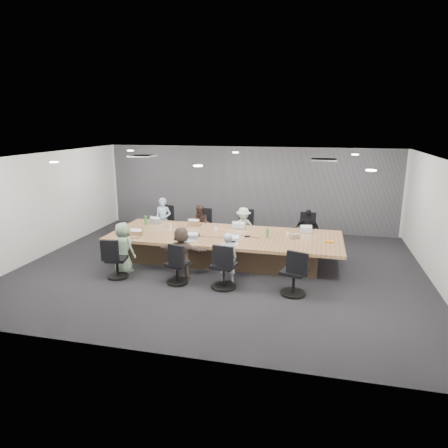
% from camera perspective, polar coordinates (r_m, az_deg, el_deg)
% --- Properties ---
extents(floor, '(10.00, 8.00, 0.00)m').
position_cam_1_polar(floor, '(10.21, -0.52, -6.26)').
color(floor, black).
rests_on(floor, ground).
extents(ceiling, '(10.00, 8.00, 0.00)m').
position_cam_1_polar(ceiling, '(9.59, -0.56, 9.59)').
color(ceiling, white).
rests_on(ceiling, wall_back).
extents(wall_back, '(10.00, 0.00, 2.80)m').
position_cam_1_polar(wall_back, '(13.65, 3.52, 5.08)').
color(wall_back, silver).
rests_on(wall_back, ground).
extents(wall_front, '(10.00, 0.00, 2.80)m').
position_cam_1_polar(wall_front, '(6.16, -9.59, -6.75)').
color(wall_front, silver).
rests_on(wall_front, ground).
extents(wall_left, '(0.00, 8.00, 2.80)m').
position_cam_1_polar(wall_left, '(12.01, -24.40, 2.53)').
color(wall_left, silver).
rests_on(wall_left, ground).
extents(wall_right, '(0.00, 8.00, 2.80)m').
position_cam_1_polar(wall_right, '(9.91, 28.79, -0.26)').
color(wall_right, silver).
rests_on(wall_right, ground).
extents(curtain, '(9.80, 0.04, 2.80)m').
position_cam_1_polar(curtain, '(13.57, 3.46, 5.03)').
color(curtain, '#54535A').
rests_on(curtain, ground).
extents(conference_table, '(6.00, 2.20, 0.74)m').
position_cam_1_polar(conference_table, '(10.54, 0.13, -3.29)').
color(conference_table, '#463324').
rests_on(conference_table, ground).
extents(chair_0, '(0.75, 0.75, 0.87)m').
position_cam_1_polar(chair_0, '(12.75, -8.04, -0.13)').
color(chair_0, black).
rests_on(chair_0, ground).
extents(chair_1, '(0.61, 0.61, 0.80)m').
position_cam_1_polar(chair_1, '(12.38, -2.82, -0.63)').
color(chair_1, black).
rests_on(chair_1, ground).
extents(chair_2, '(0.61, 0.61, 0.85)m').
position_cam_1_polar(chair_2, '(12.08, 3.09, -0.87)').
color(chair_2, black).
rests_on(chair_2, ground).
extents(chair_3, '(0.58, 0.58, 0.85)m').
position_cam_1_polar(chair_3, '(11.91, 11.81, -1.40)').
color(chair_3, black).
rests_on(chair_3, ground).
extents(chair_4, '(0.60, 0.60, 0.77)m').
position_cam_1_polar(chair_4, '(9.80, -15.05, -5.28)').
color(chair_4, black).
rests_on(chair_4, ground).
extents(chair_5, '(0.66, 0.66, 0.77)m').
position_cam_1_polar(chair_5, '(9.20, -6.73, -6.16)').
color(chair_5, black).
rests_on(chair_5, ground).
extents(chair_6, '(0.67, 0.67, 0.88)m').
position_cam_1_polar(chair_6, '(8.88, -0.03, -6.46)').
color(chair_6, black).
rests_on(chair_6, ground).
extents(chair_7, '(0.73, 0.73, 0.86)m').
position_cam_1_polar(chair_7, '(8.68, 9.94, -7.27)').
color(chair_7, black).
rests_on(chair_7, ground).
extents(person_0, '(0.51, 0.35, 1.36)m').
position_cam_1_polar(person_0, '(12.38, -8.67, 0.57)').
color(person_0, '#9BB8D6').
rests_on(person_0, ground).
extents(laptop_0, '(0.37, 0.29, 0.02)m').
position_cam_1_polar(laptop_0, '(11.87, -9.67, 0.27)').
color(laptop_0, '#B2B2B7').
rests_on(laptop_0, conference_table).
extents(person_1, '(0.59, 0.46, 1.20)m').
position_cam_1_polar(person_1, '(12.00, -3.30, -0.12)').
color(person_1, '#342520').
rests_on(person_1, ground).
extents(laptop_1, '(0.34, 0.24, 0.02)m').
position_cam_1_polar(laptop_1, '(11.46, -4.09, -0.07)').
color(laptop_1, '#8C6647').
rests_on(laptop_1, conference_table).
extents(person_2, '(0.83, 0.55, 1.19)m').
position_cam_1_polar(person_2, '(11.71, 2.79, -0.51)').
color(person_2, '#AABBAE').
rests_on(person_2, ground).
extents(laptop_2, '(0.36, 0.26, 0.02)m').
position_cam_1_polar(laptop_2, '(11.15, 2.27, -0.45)').
color(laptop_2, '#B2B2B7').
rests_on(laptop_2, conference_table).
extents(person_3, '(0.77, 0.44, 1.23)m').
position_cam_1_polar(person_3, '(11.52, 11.80, -0.94)').
color(person_3, black).
rests_on(person_3, ground).
extents(laptop_3, '(0.33, 0.24, 0.02)m').
position_cam_1_polar(laptop_3, '(10.96, 11.74, -1.01)').
color(laptop_3, '#B2B2B7').
rests_on(laptop_3, conference_table).
extents(person_4, '(0.70, 0.55, 1.26)m').
position_cam_1_polar(person_4, '(10.01, -14.20, -3.31)').
color(person_4, gray).
rests_on(person_4, ground).
extents(laptop_4, '(0.36, 0.27, 0.02)m').
position_cam_1_polar(laptop_4, '(10.45, -12.86, -1.82)').
color(laptop_4, '#8C6647').
rests_on(laptop_4, conference_table).
extents(person_5, '(1.17, 0.40, 1.26)m').
position_cam_1_polar(person_5, '(9.43, -6.05, -4.07)').
color(person_5, brown).
rests_on(person_5, ground).
extents(laptop_5, '(0.36, 0.27, 0.02)m').
position_cam_1_polar(laptop_5, '(9.89, -5.02, -2.43)').
color(laptop_5, '#B2B2B7').
rests_on(laptop_5, conference_table).
extents(person_6, '(0.49, 0.38, 1.18)m').
position_cam_1_polar(person_6, '(9.15, 0.48, -4.81)').
color(person_6, '#B1B3C8').
rests_on(person_6, ground).
extents(laptop_6, '(0.31, 0.23, 0.02)m').
position_cam_1_polar(laptop_6, '(9.61, 1.22, -2.88)').
color(laptop_6, '#B2B2B7').
rests_on(laptop_6, conference_table).
extents(bottle_green_left, '(0.09, 0.09, 0.27)m').
position_cam_1_polar(bottle_green_left, '(11.62, -11.13, 0.53)').
color(bottle_green_left, '#34793D').
rests_on(bottle_green_left, conference_table).
extents(bottle_green_right, '(0.08, 0.08, 0.24)m').
position_cam_1_polar(bottle_green_right, '(10.16, 6.23, -1.33)').
color(bottle_green_right, '#34793D').
rests_on(bottle_green_right, conference_table).
extents(bottle_clear, '(0.09, 0.09, 0.24)m').
position_cam_1_polar(bottle_clear, '(10.73, -7.68, -0.56)').
color(bottle_clear, silver).
rests_on(bottle_clear, conference_table).
extents(cup_white_far, '(0.11, 0.11, 0.11)m').
position_cam_1_polar(cup_white_far, '(10.74, -1.17, -0.76)').
color(cup_white_far, white).
rests_on(cup_white_far, conference_table).
extents(cup_white_near, '(0.10, 0.10, 0.10)m').
position_cam_1_polar(cup_white_near, '(10.42, 9.05, -1.45)').
color(cup_white_near, white).
rests_on(cup_white_near, conference_table).
extents(mug_brown, '(0.11, 0.11, 0.11)m').
position_cam_1_polar(mug_brown, '(11.06, -13.71, -0.73)').
color(mug_brown, brown).
rests_on(mug_brown, conference_table).
extents(mic_left, '(0.16, 0.11, 0.03)m').
position_cam_1_polar(mic_left, '(10.36, -3.94, -1.59)').
color(mic_left, black).
rests_on(mic_left, conference_table).
extents(mic_right, '(0.16, 0.13, 0.03)m').
position_cam_1_polar(mic_right, '(10.25, 3.32, -1.77)').
color(mic_right, black).
rests_on(mic_right, conference_table).
extents(stapler, '(0.15, 0.08, 0.05)m').
position_cam_1_polar(stapler, '(9.72, 1.28, -2.57)').
color(stapler, black).
rests_on(stapler, conference_table).
extents(canvas_bag, '(0.27, 0.24, 0.12)m').
position_cam_1_polar(canvas_bag, '(10.22, 10.05, -1.74)').
color(canvas_bag, gray).
rests_on(canvas_bag, conference_table).
extents(snack_packet, '(0.18, 0.12, 0.04)m').
position_cam_1_polar(snack_packet, '(10.09, 14.82, -2.46)').
color(snack_packet, orange).
rests_on(snack_packet, conference_table).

